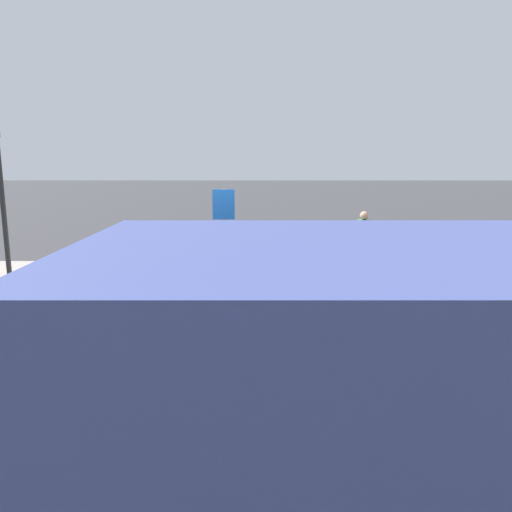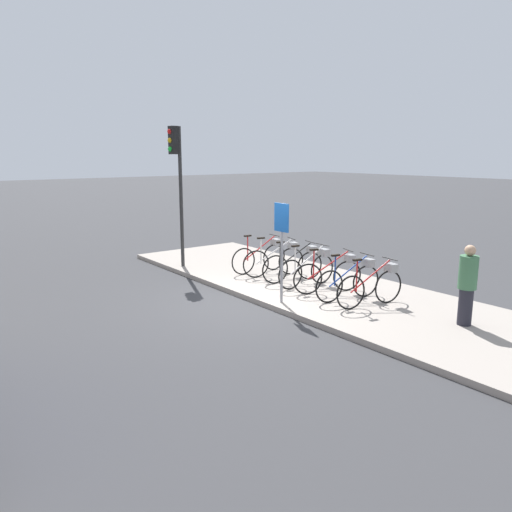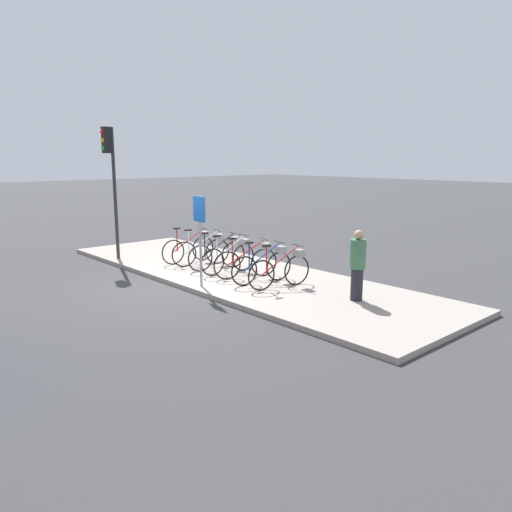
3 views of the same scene
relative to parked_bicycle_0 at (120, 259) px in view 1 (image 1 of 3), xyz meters
name	(u,v)px [view 1 (image 1 of 3)]	position (x,y,z in m)	size (l,w,h in m)	color
ground_plane	(194,304)	(1.91, -1.71, -0.58)	(120.00, 120.00, 0.00)	#38383A
sidewalk	(203,279)	(1.91, 0.15, -0.52)	(12.40, 3.72, 0.12)	#9E9389
parked_bicycle_0	(120,259)	(0.00, 0.00, 0.00)	(0.46, 1.73, 1.06)	black
parked_bicycle_1	(146,259)	(0.59, 0.04, 0.00)	(0.62, 1.67, 1.06)	black
parked_bicycle_2	(177,259)	(1.32, 0.06, 0.00)	(0.52, 1.70, 1.06)	black
parked_bicycle_3	(200,259)	(1.86, 0.01, 0.00)	(0.46, 1.73, 1.06)	black
parked_bicycle_4	(232,259)	(2.60, 0.02, 0.00)	(0.69, 1.64, 1.06)	black
parked_bicycle_5	(260,259)	(3.26, -0.04, 0.00)	(0.47, 1.71, 1.06)	black
parked_bicycle_6	(287,259)	(3.87, -0.03, 0.00)	(0.49, 1.71, 1.06)	black
truck	(324,424)	(3.53, -8.81, 0.83)	(5.19, 2.09, 2.42)	black
pedestrian	(362,242)	(5.71, 0.39, 0.34)	(0.34, 0.34, 1.53)	#23232D
sign_post	(223,224)	(2.50, -1.42, 1.01)	(0.44, 0.07, 2.15)	#99999E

